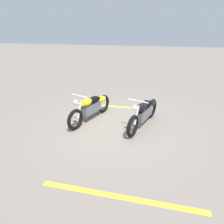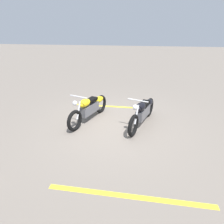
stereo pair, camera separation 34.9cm
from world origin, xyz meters
name	(u,v)px [view 2 (the right image)]	position (x,y,z in m)	size (l,w,h in m)	color
ground_plane	(114,124)	(0.00, 0.00, 0.00)	(60.00, 60.00, 0.00)	slate
motorcycle_bright_foreground	(90,107)	(-0.21, -0.88, 0.46)	(2.15, 0.86, 1.04)	black
motorcycle_dark_foreground	(143,111)	(-0.19, 0.91, 0.46)	(2.15, 0.85, 1.04)	black
parking_stripe_near	(111,106)	(-1.54, -0.37, 0.00)	(3.20, 0.12, 0.01)	yellow
parking_stripe_mid	(129,196)	(2.86, 0.73, 0.00)	(3.20, 0.12, 0.01)	yellow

